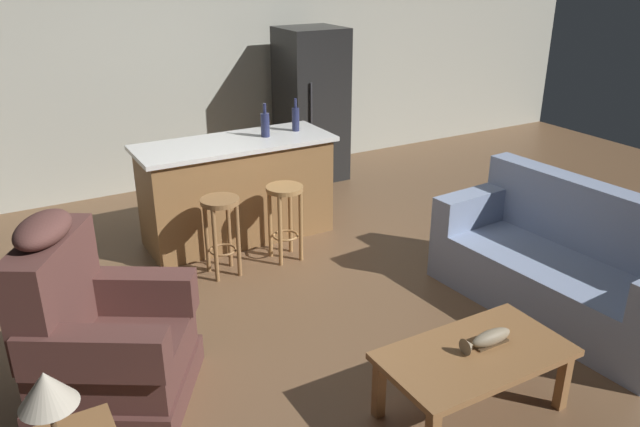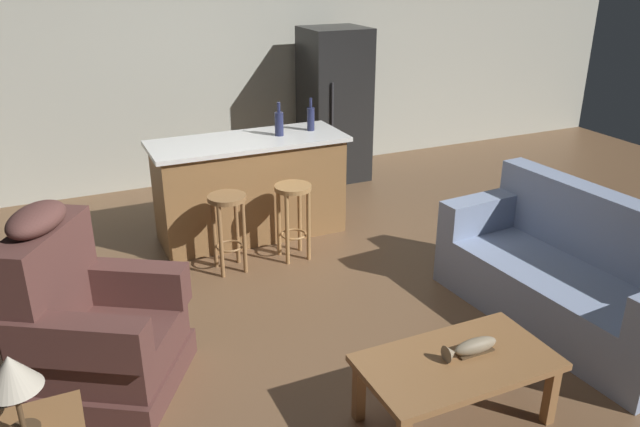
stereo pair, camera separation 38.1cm
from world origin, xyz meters
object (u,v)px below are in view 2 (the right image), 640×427
at_px(couch, 572,278).
at_px(coffee_table, 457,368).
at_px(recliner_near_lamp, 91,327).
at_px(bar_stool_left, 228,219).
at_px(table_lamp, 12,376).
at_px(fish_figurine, 471,348).
at_px(refrigerator, 334,105).
at_px(bottle_short_amber, 279,123).
at_px(kitchen_island, 250,187).
at_px(bottle_tall_green, 311,118).
at_px(bar_stool_right, 293,208).

bearing_deg(couch, coffee_table, 17.53).
relative_size(recliner_near_lamp, bar_stool_left, 1.76).
relative_size(coffee_table, table_lamp, 2.68).
bearing_deg(coffee_table, fish_figurine, 8.19).
height_order(fish_figurine, couch, couch).
xyz_separation_m(refrigerator, bottle_short_amber, (-1.15, -1.21, 0.19)).
distance_m(bar_stool_left, bottle_short_amber, 1.12).
xyz_separation_m(coffee_table, couch, (1.41, 0.56, -0.02)).
relative_size(fish_figurine, table_lamp, 0.83).
height_order(fish_figurine, kitchen_island, kitchen_island).
distance_m(recliner_near_lamp, refrigerator, 4.30).
bearing_deg(refrigerator, bottle_tall_green, -124.84).
xyz_separation_m(coffee_table, bar_stool_right, (-0.03, 2.35, 0.11)).
bearing_deg(fish_figurine, table_lamp, 175.85).
bearing_deg(bar_stool_right, coffee_table, -89.17).
distance_m(recliner_near_lamp, kitchen_island, 2.41).
height_order(coffee_table, bottle_short_amber, bottle_short_amber).
bearing_deg(bottle_short_amber, coffee_table, -91.74).
bearing_deg(refrigerator, bar_stool_left, -135.42).
bearing_deg(bar_stool_right, refrigerator, 55.22).
bearing_deg(bottle_short_amber, refrigerator, 46.42).
distance_m(bar_stool_left, bottle_tall_green, 1.38).
distance_m(fish_figurine, bar_stool_left, 2.44).
xyz_separation_m(fish_figurine, bar_stool_right, (-0.13, 2.33, 0.01)).
bearing_deg(coffee_table, bottle_short_amber, 88.26).
bearing_deg(recliner_near_lamp, kitchen_island, 79.18).
bearing_deg(couch, recliner_near_lamp, -15.05).
height_order(recliner_near_lamp, bar_stool_left, recliner_near_lamp).
distance_m(table_lamp, bar_stool_right, 3.08).
bearing_deg(recliner_near_lamp, fish_figurine, -0.17).
relative_size(kitchen_island, bottle_short_amber, 5.78).
relative_size(coffee_table, recliner_near_lamp, 0.92).
xyz_separation_m(bar_stool_right, refrigerator, (1.27, 1.83, 0.41)).
bearing_deg(bottle_tall_green, refrigerator, 55.16).
bearing_deg(bottle_tall_green, coffee_table, -98.12).
bearing_deg(bar_stool_left, refrigerator, 44.58).
xyz_separation_m(table_lamp, bottle_short_amber, (2.28, 2.79, 0.20)).
bearing_deg(kitchen_island, bottle_tall_green, 3.60).
bearing_deg(bottle_tall_green, bottle_short_amber, -172.25).
xyz_separation_m(bar_stool_left, bar_stool_right, (0.59, 0.00, 0.00)).
xyz_separation_m(fish_figurine, recliner_near_lamp, (-1.92, 1.18, -0.04)).
bearing_deg(kitchen_island, refrigerator, 39.54).
bearing_deg(kitchen_island, bar_stool_left, -122.64).
xyz_separation_m(recliner_near_lamp, bar_stool_right, (1.80, 1.16, 0.05)).
bearing_deg(table_lamp, kitchen_island, 54.84).
height_order(couch, recliner_near_lamp, recliner_near_lamp).
relative_size(coffee_table, refrigerator, 0.62).
xyz_separation_m(recliner_near_lamp, refrigerator, (3.07, 2.99, 0.46)).
xyz_separation_m(fish_figurine, kitchen_island, (-0.31, 2.96, 0.02)).
relative_size(recliner_near_lamp, kitchen_island, 0.67).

